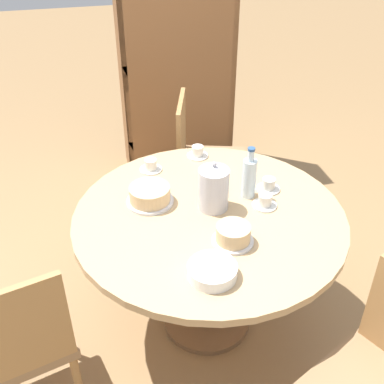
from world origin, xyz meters
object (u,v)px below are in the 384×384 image
cup_a (269,185)px  cup_d (151,166)px  bookshelf (177,65)px  water_bottle (249,177)px  cake_second (233,235)px  chair_a (16,341)px  cup_c (265,202)px  cake_main (150,195)px  chair_c (203,159)px  cup_b (198,152)px  coffee_pot (214,187)px

cup_a → cup_d: size_ratio=1.00×
bookshelf → water_bottle: 1.54m
cake_second → chair_a: bearing=-174.3°
cup_d → chair_a: bearing=-132.6°
cake_second → cup_c: cake_second is taller
water_bottle → cake_second: bearing=-119.3°
water_bottle → cake_main: water_bottle is taller
water_bottle → cup_c: water_bottle is taller
chair_c → cup_a: size_ratio=7.47×
cake_main → cup_c: 0.53m
cup_a → cup_d: (-0.52, 0.31, 0.00)m
cup_c → cup_a: bearing=62.8°
chair_a → cup_a: size_ratio=7.47×
chair_a → cup_b: (0.93, 0.81, 0.27)m
cup_a → cup_b: bearing=123.1°
water_bottle → cup_b: water_bottle is taller
coffee_pot → cup_b: bearing=84.6°
cup_c → water_bottle: bearing=114.7°
cup_b → cup_c: 0.55m
cup_a → cup_c: size_ratio=1.00×
chair_a → bookshelf: bearing=-134.2°
bookshelf → cup_c: (0.05, -1.64, -0.08)m
water_bottle → cup_b: 0.44m
cake_second → cup_d: 0.68m
bookshelf → cup_b: bearing=83.3°
chair_a → cup_c: 1.19m
chair_a → bookshelf: bookshelf is taller
coffee_pot → cup_d: (-0.22, 0.38, -0.08)m
water_bottle → cup_b: (-0.14, 0.41, -0.08)m
water_bottle → cup_c: size_ratio=2.26×
bookshelf → cake_second: bookshelf is taller
cup_c → cake_second: bearing=-136.8°
cup_a → water_bottle: bearing=-167.3°
cup_b → coffee_pot: bearing=-95.4°
coffee_pot → chair_c: bearing=78.2°
chair_a → water_bottle: water_bottle is taller
chair_c → cup_c: bearing=-159.6°
bookshelf → water_bottle: bookshelf is taller
cup_b → cup_c: (0.19, -0.51, 0.00)m
chair_a → cup_a: chair_a is taller
cup_b → cake_main: bearing=-131.5°
coffee_pot → cup_c: size_ratio=2.11×
chair_a → cake_main: bearing=-159.3°
coffee_pot → cup_a: coffee_pot is taller
coffee_pot → cup_c: bearing=-12.6°
chair_a → cake_second: chair_a is taller
cup_c → cup_d: size_ratio=1.00×
chair_a → cup_c: bearing=179.4°
cake_main → cup_a: cake_main is taller
coffee_pot → cake_main: coffee_pot is taller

